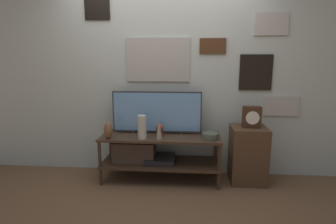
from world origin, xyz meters
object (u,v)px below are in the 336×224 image
object	(u,v)px
television	(157,112)
vase_urn_stoneware	(108,130)
vase_tall_ceramic	(142,127)
vase_wide_bowl	(210,136)
vase_slim_bronze	(159,130)
mantel_clock	(252,117)
decorative_bust	(160,130)

from	to	relation	value
television	vase_urn_stoneware	bearing A→B (deg)	-152.79
vase_urn_stoneware	vase_tall_ceramic	bearing A→B (deg)	3.71
vase_wide_bowl	vase_slim_bronze	distance (m)	0.62
television	vase_wide_bowl	bearing A→B (deg)	-15.86
vase_urn_stoneware	television	bearing A→B (deg)	27.21
television	mantel_clock	xyz separation A→B (m)	(1.17, -0.08, -0.03)
vase_tall_ceramic	mantel_clock	bearing A→B (deg)	7.88
vase_urn_stoneware	mantel_clock	distance (m)	1.74
vase_slim_bronze	vase_tall_ceramic	size ratio (longest dim) A/B	0.78
vase_slim_bronze	vase_tall_ceramic	distance (m)	0.20
television	vase_wide_bowl	size ratio (longest dim) A/B	5.74
vase_wide_bowl	vase_tall_ceramic	size ratio (longest dim) A/B	0.70
vase_tall_ceramic	decorative_bust	size ratio (longest dim) A/B	1.89
mantel_clock	decorative_bust	bearing A→B (deg)	-177.32
television	mantel_clock	size ratio (longest dim) A/B	4.37
television	vase_slim_bronze	distance (m)	0.30
vase_urn_stoneware	vase_slim_bronze	bearing A→B (deg)	3.53
television	vase_slim_bronze	world-z (taller)	television
vase_wide_bowl	decorative_bust	bearing A→B (deg)	174.32
vase_wide_bowl	vase_urn_stoneware	xyz separation A→B (m)	(-1.22, -0.09, 0.07)
vase_urn_stoneware	decorative_bust	distance (m)	0.63
vase_wide_bowl	vase_slim_bronze	bearing A→B (deg)	-174.65
vase_wide_bowl	vase_tall_ceramic	distance (m)	0.82
vase_tall_ceramic	decorative_bust	xyz separation A→B (m)	(0.20, 0.13, -0.06)
vase_urn_stoneware	vase_wide_bowl	bearing A→B (deg)	4.44
mantel_clock	television	bearing A→B (deg)	176.29
vase_tall_ceramic	decorative_bust	distance (m)	0.24
television	vase_urn_stoneware	world-z (taller)	television
vase_wide_bowl	decorative_bust	xyz separation A→B (m)	(-0.62, 0.06, 0.05)
vase_tall_ceramic	mantel_clock	xyz separation A→B (m)	(1.32, 0.18, 0.11)
vase_wide_bowl	vase_tall_ceramic	world-z (taller)	vase_tall_ceramic
television	decorative_bust	distance (m)	0.24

